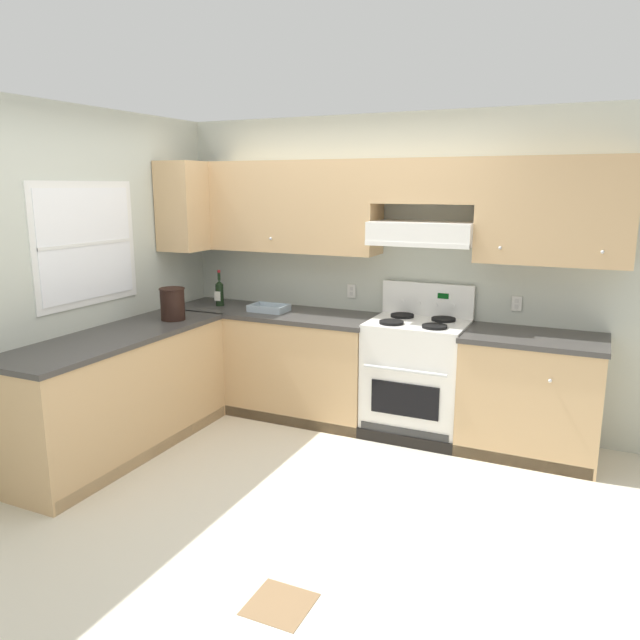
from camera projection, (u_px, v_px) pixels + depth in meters
ground_plane at (265, 482)px, 4.18m from camera, size 7.04×7.04×0.00m
floor_accent_tile at (280, 604)px, 2.96m from camera, size 0.30×0.30×0.01m
wall_back at (397, 247)px, 5.05m from camera, size 4.68×0.57×2.55m
wall_left at (98, 269)px, 4.74m from camera, size 0.47×4.00×2.55m
counter_back_run at (353, 372)px, 5.13m from camera, size 3.60×0.65×0.91m
counter_left_run at (119, 394)px, 4.59m from camera, size 0.63×1.91×0.91m
stove at (416, 377)px, 4.91m from camera, size 0.76×0.62×1.20m
wine_bottle at (220, 292)px, 5.54m from camera, size 0.07×0.07×0.33m
bowl at (269, 309)px, 5.31m from camera, size 0.32×0.22×0.06m
bucket at (172, 303)px, 4.95m from camera, size 0.21×0.21×0.26m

